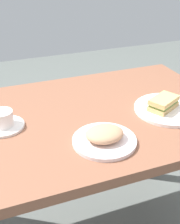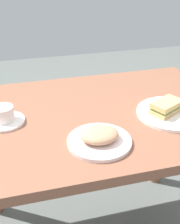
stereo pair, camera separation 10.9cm
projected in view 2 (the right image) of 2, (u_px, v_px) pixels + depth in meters
dining_table at (96, 137)px, 1.30m from camera, size 1.16×0.79×0.76m
sandwich_plate at (172, 113)px, 1.22m from camera, size 0.29×0.29×0.01m
sandwich_front at (166, 107)px, 1.20m from camera, size 0.15×0.13×0.05m
coffee_saucer at (5, 121)px, 1.17m from camera, size 0.16×0.16×0.01m
coffee_cup at (3, 113)px, 1.15m from camera, size 0.10×0.08×0.06m
side_plate at (99, 141)px, 1.04m from camera, size 0.23×0.23×0.01m
side_food_pile at (99, 135)px, 1.03m from camera, size 0.14×0.11×0.04m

